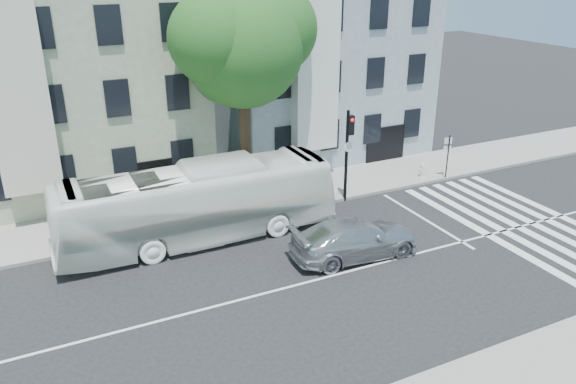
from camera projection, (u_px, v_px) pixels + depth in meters
ground at (330, 276)px, 21.46m from camera, size 120.00×120.00×0.00m
sidewalk_far at (251, 200)px, 28.08m from camera, size 80.00×4.00×0.15m
building_left at (72, 79)px, 29.00m from camera, size 12.00×10.00×11.00m
building_right at (311, 59)px, 34.64m from camera, size 12.00×10.00×11.00m
street_tree at (242, 39)px, 25.74m from camera, size 7.30×5.90×11.10m
bus at (198, 204)px, 23.72m from camera, size 2.82×11.96×3.33m
sedan at (355, 238)px, 22.68m from camera, size 2.48×5.47×1.56m
hedge at (179, 218)px, 25.15m from camera, size 8.27×3.70×0.70m
traffic_signal at (348, 144)px, 26.97m from camera, size 0.49×0.55×4.64m
fire_hydrant at (422, 169)px, 30.80m from camera, size 0.42×0.25×0.78m
far_sign_pole at (448, 151)px, 30.25m from camera, size 0.43×0.21×2.40m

